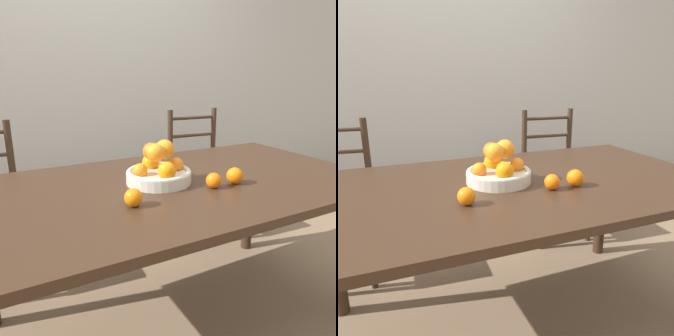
% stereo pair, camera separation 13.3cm
% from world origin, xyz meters
% --- Properties ---
extents(ground_plane, '(12.00, 12.00, 0.00)m').
position_xyz_m(ground_plane, '(0.00, 0.00, 0.00)').
color(ground_plane, '#7F664C').
extents(wall_back, '(8.00, 0.06, 2.60)m').
position_xyz_m(wall_back, '(0.00, 1.55, 1.30)').
color(wall_back, beige).
rests_on(wall_back, ground_plane).
extents(dining_table, '(1.78, 0.98, 0.75)m').
position_xyz_m(dining_table, '(0.00, 0.00, 0.66)').
color(dining_table, '#382316').
rests_on(dining_table, ground_plane).
extents(fruit_bowl, '(0.28, 0.28, 0.18)m').
position_xyz_m(fruit_bowl, '(-0.08, 0.03, 0.80)').
color(fruit_bowl, beige).
rests_on(fruit_bowl, dining_table).
extents(orange_loose_0, '(0.07, 0.07, 0.07)m').
position_xyz_m(orange_loose_0, '(0.20, -0.14, 0.78)').
color(orange_loose_0, orange).
rests_on(orange_loose_0, dining_table).
extents(orange_loose_1, '(0.07, 0.07, 0.07)m').
position_xyz_m(orange_loose_1, '(-0.28, -0.17, 0.78)').
color(orange_loose_1, orange).
rests_on(orange_loose_1, dining_table).
extents(orange_loose_2, '(0.06, 0.06, 0.06)m').
position_xyz_m(orange_loose_2, '(0.09, -0.15, 0.78)').
color(orange_loose_2, orange).
rests_on(orange_loose_2, dining_table).
extents(chair_right, '(0.45, 0.43, 0.94)m').
position_xyz_m(chair_right, '(0.67, 0.81, 0.46)').
color(chair_right, '#382619').
rests_on(chair_right, ground_plane).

